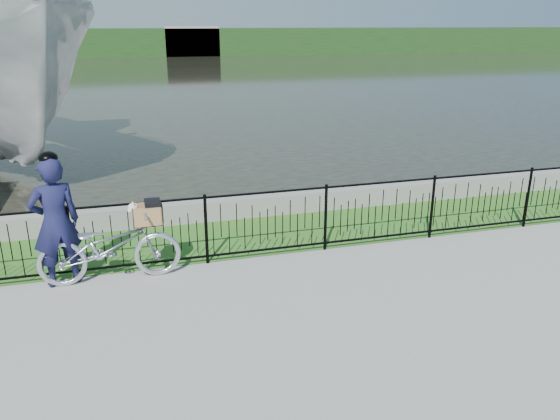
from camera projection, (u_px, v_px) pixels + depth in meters
name	position (u px, v px, depth m)	size (l,w,h in m)	color
ground	(297.00, 301.00, 7.56)	(120.00, 120.00, 0.00)	gray
grass_strip	(254.00, 234.00, 9.92)	(60.00, 2.00, 0.01)	#32661F
water	(152.00, 78.00, 37.56)	(120.00, 120.00, 0.00)	#27271D
quay_wall	(242.00, 207.00, 10.77)	(60.00, 0.30, 0.40)	gray
fence	(268.00, 223.00, 8.83)	(14.00, 0.06, 1.15)	black
far_treeline	(136.00, 42.00, 61.61)	(120.00, 6.00, 3.00)	#1F4219
far_building_right	(191.00, 41.00, 61.77)	(6.00, 3.00, 3.20)	gray
bicycle_rig	(110.00, 246.00, 8.01)	(2.05, 0.71, 1.21)	silver
cyclist	(55.00, 221.00, 7.77)	(0.80, 0.65, 1.98)	#15163B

